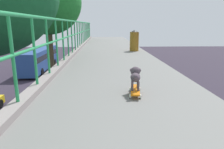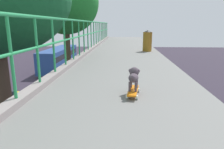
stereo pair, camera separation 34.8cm
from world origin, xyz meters
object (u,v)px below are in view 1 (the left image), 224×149
object	(u,v)px
city_bus	(39,58)
small_dog	(135,75)
toy_skateboard	(135,90)
car_green_seventh	(43,93)
car_black_fifth	(15,126)
litter_bin	(134,40)

from	to	relation	value
city_bus	small_dog	world-z (taller)	small_dog
toy_skateboard	car_green_seventh	bearing A→B (deg)	112.64
car_black_fifth	litter_bin	world-z (taller)	litter_bin
toy_skateboard	city_bus	bearing A→B (deg)	110.47
toy_skateboard	litter_bin	xyz separation A→B (m)	(0.79, 5.48, 0.37)
car_green_seventh	small_dog	xyz separation A→B (m)	(5.84, -13.94, 5.01)
car_green_seventh	litter_bin	distance (m)	11.96
car_black_fifth	litter_bin	distance (m)	8.63
small_dog	litter_bin	bearing A→B (deg)	81.75
city_bus	car_black_fifth	bearing A→B (deg)	-77.49
car_green_seventh	small_dog	size ratio (longest dim) A/B	10.49
toy_skateboard	litter_bin	bearing A→B (deg)	81.77
small_dog	car_black_fifth	bearing A→B (deg)	125.96
toy_skateboard	small_dog	size ratio (longest dim) A/B	1.44
toy_skateboard	small_dog	xyz separation A→B (m)	(0.01, 0.05, 0.23)
city_bus	toy_skateboard	world-z (taller)	toy_skateboard
small_dog	litter_bin	distance (m)	5.48
car_green_seventh	litter_bin	size ratio (longest dim) A/B	4.66
small_dog	litter_bin	size ratio (longest dim) A/B	0.44
toy_skateboard	litter_bin	size ratio (longest dim) A/B	0.64
car_black_fifth	small_dog	size ratio (longest dim) A/B	10.37
car_black_fifth	toy_skateboard	xyz separation A→B (m)	(5.72, -7.94, 4.72)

